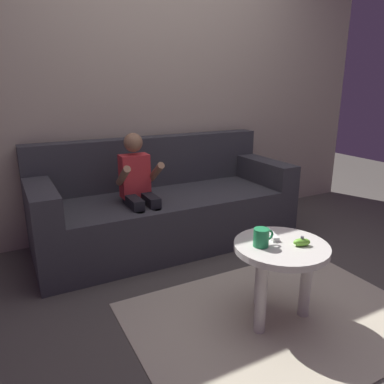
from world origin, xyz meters
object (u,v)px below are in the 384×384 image
at_px(coffee_table, 279,260).
at_px(game_remote_white_near_edge, 271,235).
at_px(couch, 164,207).
at_px(nunchuk_lime, 302,242).
at_px(person_seated_on_couch, 139,188).
at_px(coffee_mug, 262,237).

xyz_separation_m(coffee_table, game_remote_white_near_edge, (0.01, 0.09, 0.11)).
xyz_separation_m(couch, coffee_table, (0.12, -1.25, 0.06)).
bearing_deg(coffee_table, nunchuk_lime, -42.08).
bearing_deg(coffee_table, couch, 95.43).
distance_m(coffee_table, game_remote_white_near_edge, 0.14).
relative_size(person_seated_on_couch, coffee_mug, 7.77).
distance_m(couch, person_seated_on_couch, 0.40).
bearing_deg(coffee_table, coffee_mug, 167.17).
distance_m(person_seated_on_couch, nunchuk_lime, 1.24).
height_order(coffee_table, coffee_mug, coffee_mug).
distance_m(game_remote_white_near_edge, coffee_mug, 0.14).
relative_size(couch, person_seated_on_couch, 2.21).
bearing_deg(nunchuk_lime, couch, 98.48).
bearing_deg(couch, coffee_mug, -89.48).
height_order(person_seated_on_couch, coffee_table, person_seated_on_couch).
xyz_separation_m(person_seated_on_couch, coffee_table, (0.39, -1.08, -0.18)).
height_order(couch, coffee_table, couch).
height_order(game_remote_white_near_edge, nunchuk_lime, nunchuk_lime).
distance_m(person_seated_on_couch, coffee_table, 1.16).
xyz_separation_m(couch, game_remote_white_near_edge, (0.13, -1.16, 0.17)).
bearing_deg(person_seated_on_couch, couch, 32.93).
distance_m(couch, coffee_mug, 1.25).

